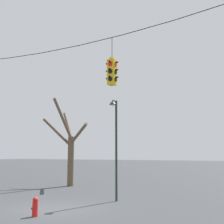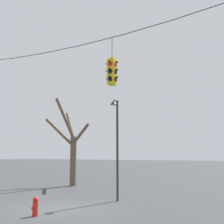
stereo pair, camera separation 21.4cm
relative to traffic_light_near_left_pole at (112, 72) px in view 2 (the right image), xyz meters
The scene contains 6 objects.
ground_plane 6.66m from the traffic_light_near_left_pole, behind, with size 200.00×200.00×0.00m, color #383A3D.
span_wire 3.32m from the traffic_light_near_left_pole, behind, with size 15.77×0.03×0.55m.
traffic_light_near_left_pole is the anchor object (origin of this frame).
street_lamp 3.96m from the traffic_light_near_left_pole, 113.25° to the left, with size 0.39×0.68×5.35m.
bare_tree 11.06m from the traffic_light_near_left_pole, 134.75° to the left, with size 4.19×3.09×6.61m.
fire_hydrant 6.43m from the traffic_light_near_left_pole, 145.27° to the right, with size 0.22×0.30×0.75m.
Camera 2 is at (8.33, -10.52, 2.43)m, focal length 45.00 mm.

